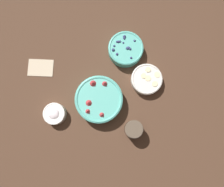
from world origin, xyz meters
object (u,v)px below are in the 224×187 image
(bowl_bananas, at_px, (146,79))
(bowl_cream, at_px, (55,114))
(bowl_blueberries, at_px, (126,49))
(jar_chocolate, at_px, (133,129))
(bowl_strawberries, at_px, (99,100))

(bowl_bananas, relative_size, bowl_cream, 1.46)
(bowl_blueberries, xyz_separation_m, bowl_bananas, (-0.07, 0.17, -0.01))
(bowl_blueberries, height_order, bowl_bananas, bowl_blueberries)
(jar_chocolate, bearing_deg, bowl_blueberries, -96.56)
(bowl_bananas, xyz_separation_m, bowl_cream, (0.48, 0.08, 0.00))
(bowl_cream, bearing_deg, bowl_blueberries, -148.14)
(bowl_strawberries, xyz_separation_m, bowl_cream, (0.23, 0.03, -0.01))
(jar_chocolate, bearing_deg, bowl_strawberries, -51.92)
(bowl_blueberries, distance_m, jar_chocolate, 0.40)
(bowl_blueberries, relative_size, jar_chocolate, 1.92)
(bowl_blueberries, xyz_separation_m, jar_chocolate, (0.05, 0.40, 0.01))
(bowl_strawberries, distance_m, bowl_cream, 0.23)
(bowl_strawberries, height_order, bowl_cream, bowl_strawberries)
(bowl_cream, distance_m, jar_chocolate, 0.39)
(bowl_bananas, distance_m, bowl_cream, 0.49)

